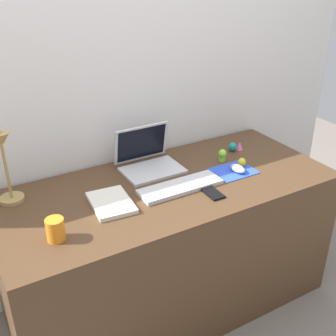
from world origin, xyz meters
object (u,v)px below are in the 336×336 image
object	(u,v)px
keyboard	(180,187)
notebook_pad	(111,203)
laptop	(147,158)
coffee_mug	(55,230)
cell_phone	(212,193)
toy_figurine_pink	(240,146)
toy_figurine_teal	(233,147)
mouse	(238,169)
desk_lamp	(7,170)
toy_figurine_yellow	(242,162)
toy_figurine_lime	(222,155)

from	to	relation	value
keyboard	notebook_pad	world-z (taller)	same
keyboard	notebook_pad	distance (m)	0.34
laptop	coffee_mug	distance (m)	0.70
notebook_pad	coffee_mug	size ratio (longest dim) A/B	2.59
cell_phone	toy_figurine_pink	world-z (taller)	toy_figurine_pink
toy_figurine_teal	notebook_pad	bearing A→B (deg)	-167.18
mouse	toy_figurine_teal	bearing A→B (deg)	57.92
keyboard	notebook_pad	bearing A→B (deg)	174.71
notebook_pad	toy_figurine_pink	world-z (taller)	toy_figurine_pink
cell_phone	desk_lamp	world-z (taller)	desk_lamp
keyboard	coffee_mug	distance (m)	0.63
mouse	toy_figurine_yellow	size ratio (longest dim) A/B	2.02
toy_figurine_yellow	laptop	bearing A→B (deg)	151.26
notebook_pad	toy_figurine_lime	bearing A→B (deg)	14.46
laptop	mouse	xyz separation A→B (m)	(0.37, -0.28, -0.03)
toy_figurine_lime	toy_figurine_pink	xyz separation A→B (m)	(0.17, 0.07, -0.01)
toy_figurine_yellow	notebook_pad	bearing A→B (deg)	-179.44
laptop	toy_figurine_yellow	size ratio (longest dim) A/B	6.31
desk_lamp	keyboard	bearing A→B (deg)	-19.76
toy_figurine_yellow	toy_figurine_lime	world-z (taller)	toy_figurine_lime
keyboard	toy_figurine_teal	size ratio (longest dim) A/B	8.18
notebook_pad	toy_figurine_yellow	distance (m)	0.74
notebook_pad	coffee_mug	bearing A→B (deg)	-150.36
cell_phone	coffee_mug	world-z (taller)	coffee_mug
keyboard	toy_figurine_yellow	bearing A→B (deg)	5.54
keyboard	cell_phone	size ratio (longest dim) A/B	3.20
toy_figurine_pink	toy_figurine_lime	bearing A→B (deg)	-157.85
notebook_pad	coffee_mug	world-z (taller)	coffee_mug
toy_figurine_lime	mouse	bearing A→B (deg)	-93.98
desk_lamp	toy_figurine_yellow	distance (m)	1.14
laptop	toy_figurine_pink	distance (m)	0.56
mouse	desk_lamp	size ratio (longest dim) A/B	0.26
keyboard	cell_phone	distance (m)	0.15
keyboard	cell_phone	bearing A→B (deg)	-47.29
notebook_pad	toy_figurine_yellow	world-z (taller)	toy_figurine_yellow
laptop	notebook_pad	size ratio (longest dim) A/B	1.25
laptop	desk_lamp	xyz separation A→B (m)	(-0.68, -0.02, 0.12)
notebook_pad	coffee_mug	xyz separation A→B (m)	(-0.28, -0.13, 0.04)
keyboard	cell_phone	world-z (taller)	keyboard
coffee_mug	toy_figurine_teal	size ratio (longest dim) A/B	1.85
toy_figurine_teal	toy_figurine_lime	bearing A→B (deg)	-149.68
keyboard	toy_figurine_pink	bearing A→B (deg)	22.18
mouse	coffee_mug	size ratio (longest dim) A/B	1.03
notebook_pad	toy_figurine_lime	xyz separation A→B (m)	(0.69, 0.11, 0.03)
cell_phone	toy_figurine_teal	bearing A→B (deg)	42.97
keyboard	cell_phone	xyz separation A→B (m)	(0.10, -0.11, -0.01)
desk_lamp	coffee_mug	distance (m)	0.38
toy_figurine_teal	toy_figurine_lime	world-z (taller)	toy_figurine_lime
cell_phone	toy_figurine_teal	distance (m)	0.50
toy_figurine_pink	cell_phone	bearing A→B (deg)	-142.18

